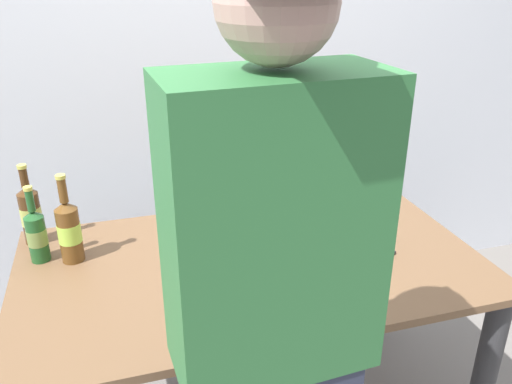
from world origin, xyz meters
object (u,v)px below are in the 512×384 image
at_px(person_figure, 271,365).
at_px(beer_bottle_amber, 69,230).
at_px(laptop, 323,235).
at_px(beer_bottle_brown, 31,213).
at_px(beer_bottle_green, 37,234).

bearing_deg(person_figure, beer_bottle_amber, 118.50).
bearing_deg(laptop, beer_bottle_amber, 169.72).
relative_size(laptop, beer_bottle_brown, 1.51).
xyz_separation_m(beer_bottle_amber, person_figure, (0.44, -0.81, 0.02)).
bearing_deg(beer_bottle_green, person_figure, -57.04).
relative_size(laptop, beer_bottle_green, 1.66).
bearing_deg(person_figure, laptop, 58.18).
distance_m(beer_bottle_brown, beer_bottle_amber, 0.22).
height_order(laptop, beer_bottle_amber, beer_bottle_amber).
height_order(beer_bottle_green, person_figure, person_figure).
bearing_deg(beer_bottle_amber, beer_bottle_green, 163.50).
xyz_separation_m(beer_bottle_green, beer_bottle_brown, (-0.03, 0.14, 0.02)).
bearing_deg(beer_bottle_brown, beer_bottle_amber, -51.59).
height_order(laptop, beer_bottle_green, beer_bottle_green).
relative_size(laptop, person_figure, 0.25).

